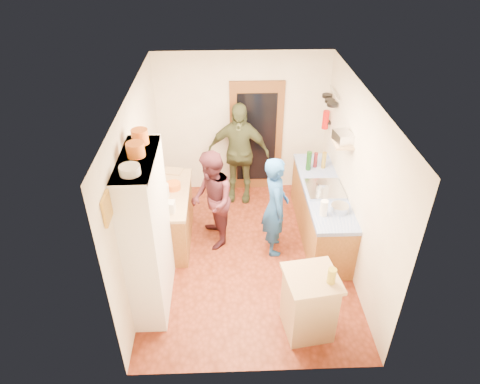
{
  "coord_description": "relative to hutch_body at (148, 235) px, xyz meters",
  "views": [
    {
      "loc": [
        -0.3,
        -4.99,
        4.5
      ],
      "look_at": [
        -0.11,
        0.15,
        1.09
      ],
      "focal_mm": 32.0,
      "sensor_mm": 36.0,
      "label": 1
    }
  ],
  "objects": [
    {
      "name": "bottle_b",
      "position": [
        2.48,
        1.95,
        -0.07
      ],
      "size": [
        0.07,
        0.07,
        0.26
      ],
      "primitive_type": "cylinder",
      "rotation": [
        0.0,
        0.0,
        0.07
      ],
      "color": "#591419",
      "rests_on": "right_counter_top"
    },
    {
      "name": "floor",
      "position": [
        1.3,
        0.8,
        -1.11
      ],
      "size": [
        3.0,
        4.0,
        0.02
      ],
      "primitive_type": "cube",
      "color": "maroon",
      "rests_on": "ground"
    },
    {
      "name": "hutch_body",
      "position": [
        0.0,
        0.0,
        0.0
      ],
      "size": [
        0.4,
        1.2,
        2.2
      ],
      "primitive_type": "cube",
      "color": "white",
      "rests_on": "ground"
    },
    {
      "name": "pan_hang_b",
      "position": [
        2.7,
        2.35,
        0.8
      ],
      "size": [
        0.16,
        0.16,
        0.05
      ],
      "primitive_type": "cylinder",
      "color": "black",
      "rests_on": "pan_rail"
    },
    {
      "name": "chopping_board",
      "position": [
        0.12,
        1.87,
        -0.19
      ],
      "size": [
        0.34,
        0.28,
        0.02
      ],
      "primitive_type": "cube",
      "rotation": [
        0.0,
        0.0,
        -0.21
      ],
      "color": "tan",
      "rests_on": "left_counter_top"
    },
    {
      "name": "cutting_board",
      "position": [
        1.92,
        -0.57,
        -0.21
      ],
      "size": [
        0.39,
        0.33,
        0.02
      ],
      "primitive_type": "cube",
      "rotation": [
        0.0,
        0.0,
        0.15
      ],
      "color": "white",
      "rests_on": "island_top"
    },
    {
      "name": "pan_rail",
      "position": [
        2.76,
        2.33,
        0.95
      ],
      "size": [
        0.02,
        0.65,
        0.02
      ],
      "primitive_type": "cylinder",
      "rotation": [
        1.57,
        0.0,
        0.0
      ],
      "color": "silver",
      "rests_on": "wall_right"
    },
    {
      "name": "pan_hang_a",
      "position": [
        2.7,
        2.15,
        0.82
      ],
      "size": [
        0.18,
        0.18,
        0.05
      ],
      "primitive_type": "cylinder",
      "color": "black",
      "rests_on": "pan_rail"
    },
    {
      "name": "wall_left",
      "position": [
        -0.21,
        0.8,
        0.2
      ],
      "size": [
        0.02,
        4.0,
        2.6
      ],
      "primitive_type": "cube",
      "color": "silver",
      "rests_on": "ground"
    },
    {
      "name": "person_hob",
      "position": [
        1.75,
        0.93,
        -0.29
      ],
      "size": [
        0.41,
        0.6,
        1.62
      ],
      "primitive_type": "imported",
      "rotation": [
        0.0,
        0.0,
        1.6
      ],
      "color": "#1B488E",
      "rests_on": "ground"
    },
    {
      "name": "wall_shelf",
      "position": [
        2.67,
        1.25,
        0.6
      ],
      "size": [
        0.26,
        0.42,
        0.03
      ],
      "primitive_type": "cube",
      "color": "tan",
      "rests_on": "wall_right"
    },
    {
      "name": "wall_front",
      "position": [
        1.3,
        -1.21,
        0.2
      ],
      "size": [
        3.0,
        0.02,
        2.6
      ],
      "primitive_type": "cube",
      "color": "silver",
      "rests_on": "ground"
    },
    {
      "name": "right_counter_base",
      "position": [
        2.5,
        1.3,
        -0.68
      ],
      "size": [
        0.6,
        2.2,
        0.84
      ],
      "primitive_type": "cube",
      "color": "#9B6130",
      "rests_on": "ground"
    },
    {
      "name": "ceiling",
      "position": [
        1.3,
        0.8,
        1.51
      ],
      "size": [
        3.0,
        4.0,
        0.02
      ],
      "primitive_type": "cube",
      "color": "silver",
      "rests_on": "ground"
    },
    {
      "name": "hob",
      "position": [
        2.5,
        1.23,
        -0.18
      ],
      "size": [
        0.55,
        0.58,
        0.04
      ],
      "primitive_type": "cube",
      "color": "silver",
      "rests_on": "right_counter_top"
    },
    {
      "name": "wall_right",
      "position": [
        2.81,
        0.8,
        0.2
      ],
      "size": [
        0.02,
        4.0,
        2.6
      ],
      "primitive_type": "cube",
      "color": "silver",
      "rests_on": "ground"
    },
    {
      "name": "mixing_bowl",
      "position": [
        2.6,
        0.69,
        -0.15
      ],
      "size": [
        0.29,
        0.29,
        0.1
      ],
      "primitive_type": "cylinder",
      "rotation": [
        0.0,
        0.0,
        -0.13
      ],
      "color": "silver",
      "rests_on": "right_counter_top"
    },
    {
      "name": "right_counter_top",
      "position": [
        2.5,
        1.3,
        -0.23
      ],
      "size": [
        0.62,
        2.22,
        0.06
      ],
      "primitive_type": "cube",
      "color": "#1940AE",
      "rests_on": "right_counter_base"
    },
    {
      "name": "orange_pot_b",
      "position": [
        0.0,
        0.35,
        1.19
      ],
      "size": [
        0.2,
        0.2,
        0.17
      ],
      "primitive_type": "cylinder",
      "color": "orange",
      "rests_on": "hutch_top_shelf"
    },
    {
      "name": "orange_bowl",
      "position": [
        0.18,
        1.36,
        -0.15
      ],
      "size": [
        0.26,
        0.26,
        0.1
      ],
      "primitive_type": "cylinder",
      "rotation": [
        0.0,
        0.0,
        0.2
      ],
      "color": "orange",
      "rests_on": "left_counter_top"
    },
    {
      "name": "radio",
      "position": [
        2.67,
        1.25,
        0.69
      ],
      "size": [
        0.27,
        0.33,
        0.15
      ],
      "primitive_type": "cube",
      "rotation": [
        0.0,
        0.0,
        0.17
      ],
      "color": "silver",
      "rests_on": "wall_shelf"
    },
    {
      "name": "paper_towel",
      "position": [
        2.35,
        0.6,
        -0.08
      ],
      "size": [
        0.11,
        0.11,
        0.24
      ],
      "primitive_type": "cylinder",
      "rotation": [
        0.0,
        0.0,
        0.01
      ],
      "color": "white",
      "rests_on": "right_counter_top"
    },
    {
      "name": "bottle_c",
      "position": [
        2.61,
        1.91,
        -0.06
      ],
      "size": [
        0.09,
        0.09,
        0.29
      ],
      "primitive_type": "cylinder",
      "rotation": [
        0.0,
        0.0,
        -0.3
      ],
      "color": "olive",
      "rests_on": "right_counter_top"
    },
    {
      "name": "door_frame",
      "position": [
        1.55,
        2.77,
        -0.05
      ],
      "size": [
        0.95,
        0.06,
        2.1
      ],
      "primitive_type": "cube",
      "color": "brown",
      "rests_on": "ground"
    },
    {
      "name": "bottle_a",
      "position": [
        2.35,
        1.86,
        -0.04
      ],
      "size": [
        0.1,
        0.1,
        0.33
      ],
      "primitive_type": "cylinder",
      "rotation": [
        0.0,
        0.0,
        -0.23
      ],
      "color": "#143F14",
      "rests_on": "right_counter_top"
    },
    {
      "name": "person_left",
      "position": [
        0.79,
        1.2,
        -0.3
      ],
      "size": [
        0.74,
        0.88,
        1.61
      ],
      "primitive_type": "imported",
      "rotation": [
        0.0,
        0.0,
        -1.39
      ],
      "color": "#441C25",
      "rests_on": "ground"
    },
    {
      "name": "picture_frame",
      "position": [
        -0.18,
        -0.75,
        0.95
      ],
      "size": [
        0.03,
        0.25,
        0.3
      ],
      "primitive_type": "cube",
      "color": "gold",
      "rests_on": "wall_left"
    },
    {
      "name": "fire_extinguisher",
      "position": [
        2.71,
        2.5,
        0.4
      ],
      "size": [
        0.11,
        0.11,
        0.32
      ],
      "primitive_type": "cylinder",
      "color": "red",
      "rests_on": "wall_right"
    },
    {
      "name": "plate_stack",
      "position": [
        0.0,
        -0.35,
        1.15
      ],
      "size": [
        0.22,
        0.22,
        0.09
      ],
      "primitive_type": "cylinder",
      "color": "white",
      "rests_on": "hutch_top_shelf"
    },
    {
      "name": "orange_pot_a",
      "position": [
        0.0,
        0.04,
        1.18
      ],
      "size": [
        0.2,
        0.2,
        0.16
      ],
      "primitive_type": "cylinder",
      "color": "orange",
      "rests_on": "hutch_top_shelf"
    },
    {
      "name": "ext_bracket",
      "position": [
        2.77,
        2.5,
        0.35
      ],
      "size": [
        0.06,
        0.1,
        0.04
      ],
      "primitive_type": "cube",
      "color": "black",
      "rests_on": "wall_right"
    },
    {
      "name": "hutch_top_shelf",
      "position": [
        0.0,
        0.0,
        1.08
      ],
      "size": [
        0.4,
        1.14,
        0.04
      ],
      "primitive_type": "cube",
      "color": "white",
      "rests_on": "hutch_body"
    },
    {
      "name": "left_counter_top",
      "position": [
        0.1,
        1.25,
        -0.23
      ],
      "size": [
        0.64,
        1.44,
        0.05
      ],
      "primitive_type": "cube",
      "color": "tan",
      "rests_on": "left_counter_base"
    },
    {
      "name": "kettle",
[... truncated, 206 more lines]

